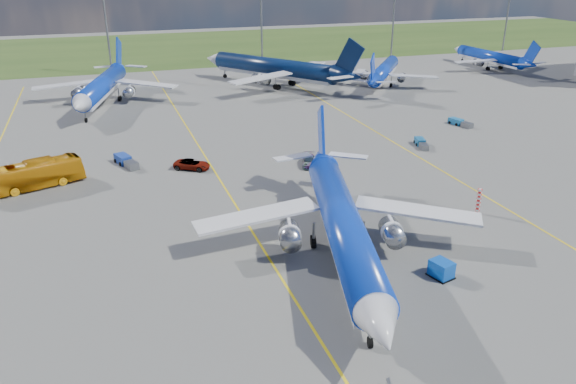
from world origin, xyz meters
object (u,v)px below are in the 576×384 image
object	(u,v)px
main_airliner	(342,258)
bg_jet_ene	(488,68)
uld_container	(441,269)
service_car_b	(192,164)
bg_jet_nnw	(104,104)
bg_jet_ne	(383,84)
baggage_tug_e	(460,123)
apron_bus	(31,175)
baggage_tug_w	(421,143)
warning_post	(479,201)
baggage_tug_c	(126,161)
bg_jet_n	(274,86)
service_car_c	(309,161)

from	to	relation	value
main_airliner	bg_jet_ene	bearing A→B (deg)	60.88
uld_container	service_car_b	world-z (taller)	uld_container
bg_jet_ene	uld_container	world-z (taller)	bg_jet_ene
bg_jet_nnw	bg_jet_ne	bearing A→B (deg)	14.29
bg_jet_nnw	baggage_tug_e	distance (m)	69.27
apron_bus	bg_jet_ene	bearing A→B (deg)	-83.16
baggage_tug_w	baggage_tug_e	bearing A→B (deg)	49.46
bg_jet_ne	main_airliner	size ratio (longest dim) A/B	0.86
warning_post	baggage_tug_e	xyz separation A→B (m)	(19.81, 32.19, -1.00)
baggage_tug_c	bg_jet_ne	bearing A→B (deg)	12.35
warning_post	uld_container	xyz separation A→B (m)	(-11.89, -10.82, -0.70)
apron_bus	service_car_b	xyz separation A→B (m)	(20.55, 0.50, -1.08)
bg_jet_n	baggage_tug_w	size ratio (longest dim) A/B	9.77
warning_post	main_airliner	xyz separation A→B (m)	(-19.21, -4.74, -1.50)
bg_jet_ene	baggage_tug_c	distance (m)	108.15
service_car_b	baggage_tug_c	size ratio (longest dim) A/B	0.89
baggage_tug_w	baggage_tug_e	size ratio (longest dim) A/B	0.96
warning_post	baggage_tug_c	bearing A→B (deg)	141.29
uld_container	bg_jet_n	bearing A→B (deg)	67.71
service_car_b	service_car_c	distance (m)	16.48
baggage_tug_e	service_car_c	bearing A→B (deg)	-177.09
bg_jet_ne	service_car_c	xyz separation A→B (m)	(-36.16, -46.35, 0.68)
service_car_b	baggage_tug_c	distance (m)	9.87
bg_jet_n	baggage_tug_c	distance (m)	57.29
bg_jet_ene	baggage_tug_c	size ratio (longest dim) A/B	5.88
baggage_tug_c	uld_container	bearing A→B (deg)	-77.46
baggage_tug_w	baggage_tug_c	world-z (taller)	baggage_tug_c
uld_container	baggage_tug_c	distance (m)	48.13
service_car_b	bg_jet_ne	bearing A→B (deg)	-20.34
apron_bus	baggage_tug_e	size ratio (longest dim) A/B	2.63
main_airliner	service_car_b	distance (m)	31.46
service_car_c	baggage_tug_c	size ratio (longest dim) A/B	0.83
bg_jet_nnw	baggage_tug_w	bearing A→B (deg)	-28.92
baggage_tug_w	service_car_b	bearing A→B (deg)	-165.28
bg_jet_n	baggage_tug_c	size ratio (longest dim) A/B	8.05
service_car_b	bg_jet_nnw	bearing A→B (deg)	43.84
bg_jet_ene	apron_bus	world-z (taller)	bg_jet_ene
service_car_b	main_airliner	bearing A→B (deg)	-131.84
apron_bus	service_car_b	size ratio (longest dim) A/B	2.53
service_car_c	baggage_tug_w	size ratio (longest dim) A/B	1.00
main_airliner	uld_container	xyz separation A→B (m)	(7.32, -6.08, 0.80)
service_car_b	baggage_tug_e	size ratio (longest dim) A/B	1.04
bg_jet_ne	main_airliner	bearing A→B (deg)	96.74
main_airliner	apron_bus	bearing A→B (deg)	150.50
bg_jet_n	service_car_b	world-z (taller)	bg_jet_n
bg_jet_n	baggage_tug_e	size ratio (longest dim) A/B	9.42
bg_jet_ene	main_airliner	distance (m)	113.88
service_car_b	service_car_c	xyz separation A→B (m)	(16.03, -3.82, -0.02)
bg_jet_nnw	apron_bus	bearing A→B (deg)	-88.00
warning_post	baggage_tug_e	distance (m)	37.81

